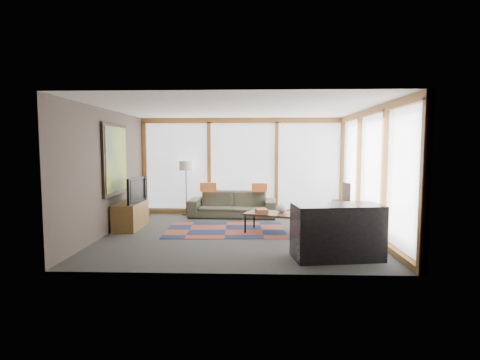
{
  "coord_description": "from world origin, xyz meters",
  "views": [
    {
      "loc": [
        0.29,
        -7.72,
        1.81
      ],
      "look_at": [
        0.0,
        0.4,
        1.1
      ],
      "focal_mm": 28.0,
      "sensor_mm": 36.0,
      "label": 1
    }
  ],
  "objects_px": {
    "tv_console": "(131,215)",
    "bar_counter": "(337,232)",
    "bookshelf": "(350,218)",
    "sofa": "(233,204)",
    "floor_lamp": "(186,188)",
    "coffee_table": "(276,223)",
    "television": "(133,190)"
  },
  "relations": [
    {
      "from": "sofa",
      "to": "bar_counter",
      "type": "relative_size",
      "value": 1.6
    },
    {
      "from": "sofa",
      "to": "bookshelf",
      "type": "distance_m",
      "value": 3.04
    },
    {
      "from": "television",
      "to": "sofa",
      "type": "bearing_deg",
      "value": -48.01
    },
    {
      "from": "sofa",
      "to": "television",
      "type": "xyz_separation_m",
      "value": [
        -2.12,
        -1.52,
        0.54
      ]
    },
    {
      "from": "coffee_table",
      "to": "bookshelf",
      "type": "bearing_deg",
      "value": 13.52
    },
    {
      "from": "bookshelf",
      "to": "bar_counter",
      "type": "relative_size",
      "value": 1.5
    },
    {
      "from": "tv_console",
      "to": "bar_counter",
      "type": "xyz_separation_m",
      "value": [
        4.11,
        -2.17,
        0.15
      ]
    },
    {
      "from": "floor_lamp",
      "to": "bar_counter",
      "type": "bearing_deg",
      "value": -50.91
    },
    {
      "from": "sofa",
      "to": "tv_console",
      "type": "height_order",
      "value": "sofa"
    },
    {
      "from": "television",
      "to": "bar_counter",
      "type": "relative_size",
      "value": 0.69
    },
    {
      "from": "sofa",
      "to": "television",
      "type": "bearing_deg",
      "value": -141.37
    },
    {
      "from": "coffee_table",
      "to": "tv_console",
      "type": "bearing_deg",
      "value": 173.73
    },
    {
      "from": "sofa",
      "to": "coffee_table",
      "type": "xyz_separation_m",
      "value": [
        1.03,
        -1.83,
        -0.12
      ]
    },
    {
      "from": "sofa",
      "to": "bar_counter",
      "type": "bearing_deg",
      "value": -59.43
    },
    {
      "from": "tv_console",
      "to": "floor_lamp",
      "type": "bearing_deg",
      "value": 61.43
    },
    {
      "from": "floor_lamp",
      "to": "coffee_table",
      "type": "bearing_deg",
      "value": -42.3
    },
    {
      "from": "coffee_table",
      "to": "television",
      "type": "distance_m",
      "value": 3.23
    },
    {
      "from": "coffee_table",
      "to": "tv_console",
      "type": "relative_size",
      "value": 1.09
    },
    {
      "from": "bookshelf",
      "to": "tv_console",
      "type": "bearing_deg",
      "value": -179.5
    },
    {
      "from": "bar_counter",
      "to": "floor_lamp",
      "type": "bearing_deg",
      "value": 120.71
    },
    {
      "from": "bookshelf",
      "to": "tv_console",
      "type": "xyz_separation_m",
      "value": [
        -4.89,
        -0.04,
        0.03
      ]
    },
    {
      "from": "floor_lamp",
      "to": "bookshelf",
      "type": "height_order",
      "value": "floor_lamp"
    },
    {
      "from": "coffee_table",
      "to": "floor_lamp",
      "type": "bearing_deg",
      "value": 137.7
    },
    {
      "from": "coffee_table",
      "to": "bar_counter",
      "type": "bearing_deg",
      "value": -64.23
    },
    {
      "from": "floor_lamp",
      "to": "bookshelf",
      "type": "xyz_separation_m",
      "value": [
        3.94,
        -1.69,
        -0.46
      ]
    },
    {
      "from": "sofa",
      "to": "tv_console",
      "type": "distance_m",
      "value": 2.66
    },
    {
      "from": "tv_console",
      "to": "bar_counter",
      "type": "distance_m",
      "value": 4.65
    },
    {
      "from": "bookshelf",
      "to": "tv_console",
      "type": "distance_m",
      "value": 4.89
    },
    {
      "from": "floor_lamp",
      "to": "bookshelf",
      "type": "relative_size",
      "value": 0.69
    },
    {
      "from": "bookshelf",
      "to": "television",
      "type": "xyz_separation_m",
      "value": [
        -4.8,
        -0.08,
        0.6
      ]
    },
    {
      "from": "floor_lamp",
      "to": "coffee_table",
      "type": "height_order",
      "value": "floor_lamp"
    },
    {
      "from": "coffee_table",
      "to": "bookshelf",
      "type": "distance_m",
      "value": 1.7
    }
  ]
}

